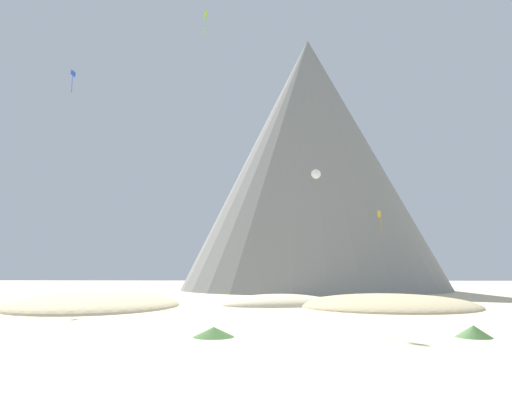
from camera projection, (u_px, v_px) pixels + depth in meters
ground_plane at (172, 331)px, 27.94m from camera, size 400.00×400.00×0.00m
dune_foreground_left at (387, 306)px, 48.90m from camera, size 24.56×25.44×2.71m
dune_foreground_right at (94, 306)px, 49.88m from camera, size 24.81×30.09×3.28m
dune_midground at (279, 305)px, 51.21m from camera, size 15.76×12.79×2.50m
bush_mid_center at (75, 305)px, 48.18m from camera, size 2.65×2.65×0.41m
bush_ridge_crest at (474, 331)px, 25.15m from camera, size 2.85×2.85×0.68m
bush_scatter_east at (214, 332)px, 25.32m from camera, size 3.39×3.39×0.57m
rock_massif at (305, 173)px, 104.56m from camera, size 83.59×83.59×60.71m
kite_lime_high at (205, 18)px, 58.40m from camera, size 0.45×0.68×3.72m
kite_white_mid at (316, 174)px, 68.68m from camera, size 1.52×0.32×1.52m
kite_blue_high at (73, 76)px, 66.76m from camera, size 0.37×1.01×3.58m
kite_gold_mid at (380, 217)px, 78.10m from camera, size 0.63×0.37×3.75m
kite_violet_low at (309, 242)px, 82.38m from camera, size 1.02×1.02×4.56m
kite_yellow_low at (279, 252)px, 81.58m from camera, size 0.79×0.66×5.76m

